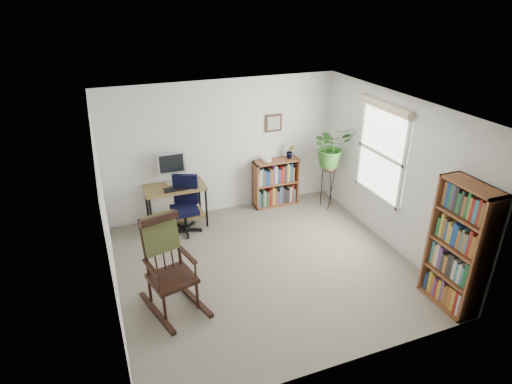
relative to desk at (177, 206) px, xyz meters
name	(u,v)px	position (x,y,z in m)	size (l,w,h in m)	color
floor	(266,266)	(0.96, -1.70, -0.37)	(4.20, 4.00, 0.00)	slate
ceiling	(267,108)	(0.96, -1.70, 2.03)	(4.20, 4.00, 0.00)	white
wall_back	(223,148)	(0.96, 0.30, 0.83)	(4.20, 0.00, 2.40)	silver
wall_front	(344,277)	(0.96, -3.70, 0.83)	(4.20, 0.00, 2.40)	silver
wall_left	(106,221)	(-1.14, -1.70, 0.83)	(0.00, 4.00, 2.40)	silver
wall_right	(393,172)	(3.06, -1.70, 0.83)	(0.00, 4.00, 2.40)	silver
window	(381,154)	(3.02, -1.40, 1.03)	(0.12, 1.20, 1.50)	silver
desk	(177,206)	(0.00, 0.00, 0.00)	(1.01, 0.56, 0.73)	olive
monitor	(172,169)	(0.00, 0.14, 0.65)	(0.46, 0.16, 0.56)	#B9B9BE
keyboard	(176,189)	(0.00, -0.12, 0.38)	(0.40, 0.15, 0.03)	black
office_chair	(184,206)	(0.08, -0.28, 0.13)	(0.54, 0.54, 0.98)	black
rocking_chair	(171,267)	(-0.48, -2.12, 0.28)	(0.66, 1.10, 1.28)	black
low_bookshelf	(276,183)	(1.91, 0.12, 0.08)	(0.85, 0.28, 0.90)	brown
tall_bookshelf	(459,247)	(2.88, -3.30, 0.49)	(0.32, 0.75, 1.71)	brown
plant_stand	(328,185)	(2.76, -0.34, 0.09)	(0.25, 0.25, 0.90)	black
spider_plant	(333,127)	(2.76, -0.34, 1.20)	(1.69, 1.88, 1.46)	#306924
potted_plant_small	(290,155)	(2.19, 0.13, 0.58)	(0.13, 0.24, 0.11)	#306924
framed_picture	(274,123)	(1.91, 0.27, 1.19)	(0.32, 0.04, 0.32)	black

